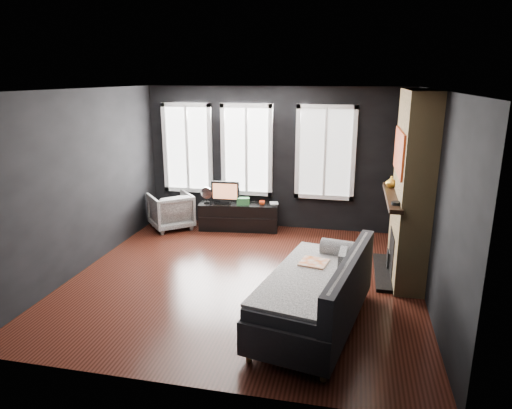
% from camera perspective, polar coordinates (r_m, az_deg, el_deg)
% --- Properties ---
extents(floor, '(5.00, 5.00, 0.00)m').
position_cam_1_polar(floor, '(6.82, -1.37, -9.15)').
color(floor, black).
rests_on(floor, ground).
extents(ceiling, '(5.00, 5.00, 0.00)m').
position_cam_1_polar(ceiling, '(6.19, -1.54, 14.17)').
color(ceiling, white).
rests_on(ceiling, ground).
extents(wall_back, '(5.00, 0.02, 2.70)m').
position_cam_1_polar(wall_back, '(8.77, 2.40, 5.74)').
color(wall_back, black).
rests_on(wall_back, ground).
extents(wall_left, '(0.02, 5.00, 2.70)m').
position_cam_1_polar(wall_left, '(7.36, -20.77, 2.79)').
color(wall_left, black).
rests_on(wall_left, ground).
extents(wall_right, '(0.02, 5.00, 2.70)m').
position_cam_1_polar(wall_right, '(6.28, 21.30, 0.66)').
color(wall_right, black).
rests_on(wall_right, ground).
extents(windows, '(4.00, 0.16, 1.76)m').
position_cam_1_polar(windows, '(8.70, -0.56, 12.51)').
color(windows, white).
rests_on(windows, wall_back).
extents(fireplace, '(0.70, 1.62, 2.70)m').
position_cam_1_polar(fireplace, '(6.83, 18.92, 2.04)').
color(fireplace, '#93724C').
rests_on(fireplace, floor).
extents(sofa, '(1.49, 2.33, 0.93)m').
position_cam_1_polar(sofa, '(5.48, 7.28, -10.44)').
color(sofa, black).
rests_on(sofa, floor).
extents(stripe_pillow, '(0.10, 0.36, 0.36)m').
position_cam_1_polar(stripe_pillow, '(5.66, 10.73, -7.43)').
color(stripe_pillow, gray).
rests_on(stripe_pillow, sofa).
extents(armchair, '(1.02, 1.02, 0.77)m').
position_cam_1_polar(armchair, '(9.01, -10.59, -0.56)').
color(armchair, silver).
rests_on(armchair, floor).
extents(media_console, '(1.55, 0.64, 0.52)m').
position_cam_1_polar(media_console, '(8.83, -2.15, -1.47)').
color(media_console, black).
rests_on(media_console, floor).
extents(monitor, '(0.55, 0.13, 0.49)m').
position_cam_1_polar(monitor, '(8.70, -3.86, 1.69)').
color(monitor, black).
rests_on(monitor, media_console).
extents(desk_fan, '(0.24, 0.24, 0.32)m').
position_cam_1_polar(desk_fan, '(8.79, -6.19, 1.21)').
color(desk_fan, gray).
rests_on(desk_fan, media_console).
extents(mug, '(0.13, 0.11, 0.11)m').
position_cam_1_polar(mug, '(8.63, 0.75, 0.29)').
color(mug, red).
rests_on(mug, media_console).
extents(book, '(0.16, 0.06, 0.21)m').
position_cam_1_polar(book, '(8.71, 1.76, 0.79)').
color(book, '#B1A78C').
rests_on(book, media_console).
extents(storage_box, '(0.27, 0.21, 0.13)m').
position_cam_1_polar(storage_box, '(8.66, -1.63, 0.42)').
color(storage_box, '#2C6836').
rests_on(storage_box, media_console).
extents(mantel_vase, '(0.22, 0.23, 0.17)m').
position_cam_1_polar(mantel_vase, '(7.25, 16.56, 2.71)').
color(mantel_vase, gold).
rests_on(mantel_vase, fireplace).
extents(mantel_clock, '(0.14, 0.14, 0.04)m').
position_cam_1_polar(mantel_clock, '(6.30, 17.11, 0.15)').
color(mantel_clock, black).
rests_on(mantel_clock, fireplace).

